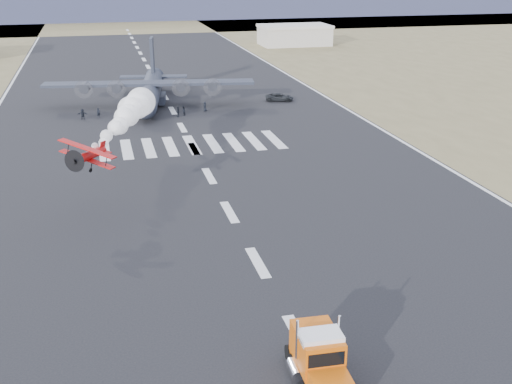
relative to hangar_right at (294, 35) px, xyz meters
name	(u,v)px	position (x,y,z in m)	size (l,w,h in m)	color
ground	(300,338)	(-46.00, -150.00, -3.01)	(500.00, 500.00, 0.00)	black
scrub_far	(124,23)	(-46.00, 80.00, -3.01)	(500.00, 80.00, 0.00)	brown
runway_markings	(182,128)	(-46.00, -90.00, -3.00)	(60.00, 260.00, 0.01)	silver
ridge_seg_d	(119,1)	(-46.00, 110.00, 3.49)	(150.00, 50.00, 13.00)	#898FAE
hangar_right	(294,35)	(0.00, 0.00, 0.00)	(20.50, 12.50, 5.90)	#ADA69A
semi_truck	(320,359)	(-46.42, -155.11, -1.21)	(2.99, 8.21, 3.67)	black
aerobatic_biplane	(89,155)	(-59.56, -123.87, 3.50)	(5.97, 5.67, 2.98)	red
smoke_trail	(133,109)	(-54.10, -105.00, 3.65)	(8.14, 22.58, 3.82)	white
transport_aircraft	(150,89)	(-49.08, -72.03, -0.28)	(36.61, 30.02, 10.57)	#212531
support_vehicle	(279,97)	(-26.02, -74.92, -2.31)	(2.33, 5.05, 1.40)	black
crew_a	(147,104)	(-50.14, -75.47, -2.12)	(0.65, 0.53, 1.78)	black
crew_b	(183,111)	(-44.69, -82.15, -2.19)	(0.79, 0.49, 1.63)	black
crew_c	(136,111)	(-52.34, -80.63, -2.09)	(1.19, 0.55, 1.84)	black
crew_d	(178,112)	(-45.63, -82.83, -2.14)	(1.02, 0.52, 1.74)	black
crew_e	(205,106)	(-40.65, -79.82, -2.17)	(0.82, 0.50, 1.67)	black
crew_f	(83,114)	(-60.90, -80.81, -2.15)	(1.59, 0.51, 1.71)	black
crew_g	(98,113)	(-58.38, -80.19, -2.20)	(0.59, 0.49, 1.62)	black
crew_h	(120,113)	(-54.94, -81.42, -2.12)	(0.87, 0.54, 1.78)	black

